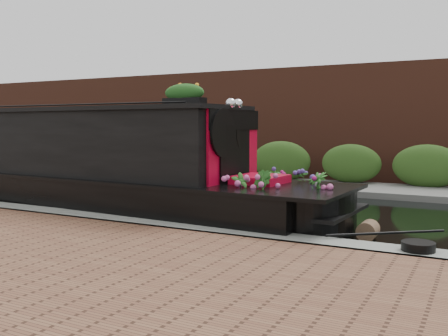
% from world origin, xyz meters
% --- Properties ---
extents(ground, '(80.00, 80.00, 0.00)m').
position_xyz_m(ground, '(0.00, 0.00, 0.00)').
color(ground, black).
rests_on(ground, ground).
extents(near_bank_coping, '(40.00, 0.60, 0.50)m').
position_xyz_m(near_bank_coping, '(0.00, -3.30, 0.00)').
color(near_bank_coping, gray).
rests_on(near_bank_coping, ground).
extents(far_bank_path, '(40.00, 2.40, 0.34)m').
position_xyz_m(far_bank_path, '(0.00, 4.20, 0.00)').
color(far_bank_path, '#61615D').
rests_on(far_bank_path, ground).
extents(far_hedge, '(40.00, 1.10, 2.80)m').
position_xyz_m(far_hedge, '(0.00, 5.10, 0.00)').
color(far_hedge, '#2D501A').
rests_on(far_hedge, ground).
extents(far_brick_wall, '(40.00, 1.00, 8.00)m').
position_xyz_m(far_brick_wall, '(0.00, 7.20, 0.00)').
color(far_brick_wall, '#5B2C1E').
rests_on(far_brick_wall, ground).
extents(narrowboat, '(12.86, 2.88, 3.00)m').
position_xyz_m(narrowboat, '(-2.68, -1.85, 0.89)').
color(narrowboat, black).
rests_on(narrowboat, ground).
extents(rope_fender, '(0.33, 0.42, 0.33)m').
position_xyz_m(rope_fender, '(4.25, -1.85, 0.16)').
color(rope_fender, brown).
rests_on(rope_fender, ground).
extents(coiled_mooring_rope, '(0.45, 0.45, 0.12)m').
position_xyz_m(coiled_mooring_rope, '(5.21, -3.25, 0.31)').
color(coiled_mooring_rope, black).
rests_on(coiled_mooring_rope, near_bank_coping).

